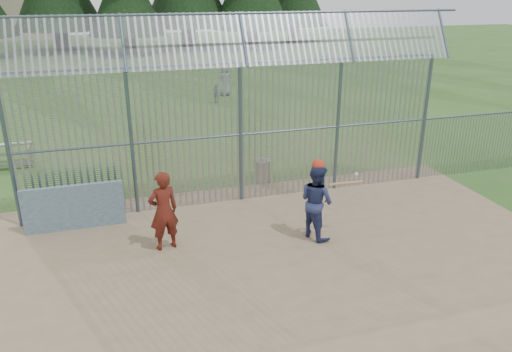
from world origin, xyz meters
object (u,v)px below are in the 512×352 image
object	(u,v)px
batter	(316,201)
onlooker	(164,211)
dugout_wall	(74,207)
trash_can	(262,171)

from	to	relation	value
batter	onlooker	distance (m)	3.71
dugout_wall	batter	bearing A→B (deg)	-20.65
trash_can	dugout_wall	bearing A→B (deg)	-162.33
batter	onlooker	size ratio (longest dim) A/B	0.97
trash_can	onlooker	bearing A→B (deg)	-135.24
dugout_wall	trash_can	distance (m)	5.89
onlooker	trash_can	xyz separation A→B (m)	(3.52, 3.49, -0.62)
batter	trash_can	world-z (taller)	batter
batter	dugout_wall	bearing A→B (deg)	48.83
dugout_wall	trash_can	bearing A→B (deg)	17.67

